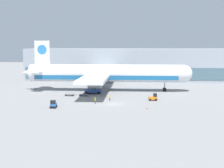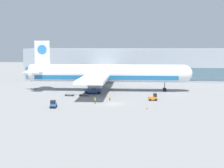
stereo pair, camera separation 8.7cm
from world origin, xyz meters
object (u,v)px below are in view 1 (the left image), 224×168
Objects in this scene: airplane_main at (104,74)px; baggage_dolly_second at (84,95)px; scissor_lift_loader at (93,88)px; ground_crew_near at (110,97)px; baggage_tug_mid at (53,104)px; baggage_dolly_lead at (69,95)px; baggage_tug_foreground at (153,97)px; traffic_cone_near at (147,108)px; ground_crew_far at (95,100)px.

airplane_main reaches higher than baggage_dolly_second.
scissor_lift_loader reaches higher than ground_crew_near.
ground_crew_near is at bearing 124.49° from baggage_tug_mid.
ground_crew_near is (13.13, -7.22, 0.58)m from baggage_dolly_lead.
baggage_dolly_lead is 14.99m from ground_crew_near.
baggage_tug_foreground is at bearing -10.53° from baggage_dolly_lead.
scissor_lift_loader reaches higher than baggage_dolly_second.
airplane_main is at bearing 66.07° from scissor_lift_loader.
traffic_cone_near is at bearing -40.94° from baggage_dolly_second.
baggage_dolly_lead is at bearing -99.45° from ground_crew_near.
traffic_cone_near reaches higher than baggage_dolly_second.
traffic_cone_near is (-2.05, -11.89, -0.58)m from baggage_tug_foreground.
baggage_tug_mid reaches higher than traffic_cone_near.
baggage_dolly_lead is at bearing -174.29° from baggage_dolly_second.
scissor_lift_loader is 5.71m from baggage_dolly_second.
baggage_dolly_lead is (-25.29, 5.98, -0.49)m from baggage_tug_foreground.
ground_crew_near is at bearing -179.08° from baggage_tug_foreground.
traffic_cone_near is at bearing -55.03° from scissor_lift_loader.
baggage_dolly_second is (-4.99, -11.34, -5.45)m from airplane_main.
airplane_main is at bearing -149.16° from ground_crew_near.
ground_crew_near is 2.70× the size of traffic_cone_near.
traffic_cone_near is (10.11, -10.65, -0.67)m from ground_crew_near.
baggage_dolly_lead is (-6.61, -5.23, -1.52)m from scissor_lift_loader.
baggage_tug_foreground and baggage_tug_mid have the same top height.
ground_crew_far is (3.09, -17.81, -0.83)m from scissor_lift_loader.
baggage_tug_mid reaches higher than ground_crew_near.
scissor_lift_loader is 1.40× the size of baggage_dolly_lead.
baggage_tug_foreground is at bearing 109.91° from baggage_tug_mid.
baggage_dolly_lead is at bearing 173.57° from baggage_tug_mid.
baggage_tug_foreground is at bearing -91.74° from ground_crew_far.
traffic_cone_near is at bearing -104.69° from baggage_tug_foreground.
baggage_tug_mid is 1.43× the size of ground_crew_far.
airplane_main reaches higher than traffic_cone_near.
baggage_tug_foreground reaches higher than traffic_cone_near.
baggage_tug_mid is 18.65m from baggage_dolly_lead.
baggage_dolly_lead is at bearing 142.45° from traffic_cone_near.
baggage_dolly_second is 2.05× the size of ground_crew_far.
baggage_dolly_second is at bearing 160.64° from baggage_tug_mid.
scissor_lift_loader is at bearing -113.93° from airplane_main.
baggage_dolly_second is at bearing -110.84° from ground_crew_near.
baggage_tug_foreground is 1.54× the size of ground_crew_near.
baggage_dolly_lead and baggage_dolly_second have the same top height.
ground_crew_far is at bearing -89.86° from airplane_main.
ground_crew_far is at bearing -161.97° from baggage_tug_foreground.
baggage_tug_foreground is 0.99× the size of baggage_tug_mid.
ground_crew_near is at bearing -37.42° from baggage_dolly_second.
scissor_lift_loader is at bearing 144.12° from baggage_tug_foreground.
scissor_lift_loader reaches higher than baggage_dolly_lead.
traffic_cone_near is (23.12, 0.78, -0.58)m from baggage_tug_mid.
baggage_tug_mid is 0.70× the size of baggage_dolly_second.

